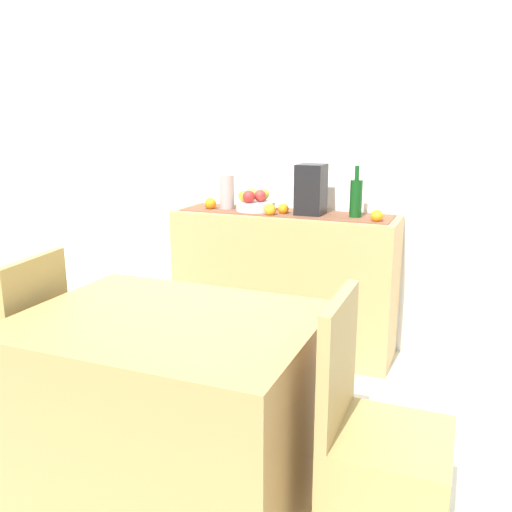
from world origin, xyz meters
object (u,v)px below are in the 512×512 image
(dining_table, at_px, (171,408))
(chair_near_window, at_px, (13,394))
(ceramic_vase, at_px, (227,192))
(chair_by_corner, at_px, (381,482))
(wine_bottle, at_px, (356,198))
(coffee_maker, at_px, (311,190))
(sideboard_console, at_px, (284,282))
(fruit_bowl, at_px, (255,206))

(dining_table, height_order, chair_near_window, chair_near_window)
(ceramic_vase, relative_size, chair_by_corner, 0.24)
(dining_table, distance_m, chair_by_corner, 0.82)
(chair_near_window, bearing_deg, dining_table, -0.12)
(wine_bottle, height_order, ceramic_vase, wine_bottle)
(ceramic_vase, bearing_deg, dining_table, -73.29)
(wine_bottle, height_order, coffee_maker, same)
(wine_bottle, distance_m, coffee_maker, 0.27)
(coffee_maker, bearing_deg, ceramic_vase, 180.00)
(ceramic_vase, bearing_deg, sideboard_console, 0.00)
(fruit_bowl, xyz_separation_m, dining_table, (0.26, -1.51, -0.55))
(wine_bottle, height_order, chair_by_corner, wine_bottle)
(sideboard_console, bearing_deg, wine_bottle, -0.00)
(coffee_maker, distance_m, ceramic_vase, 0.56)
(coffee_maker, height_order, ceramic_vase, coffee_maker)
(wine_bottle, xyz_separation_m, ceramic_vase, (-0.83, 0.00, -0.01))
(ceramic_vase, bearing_deg, fruit_bowl, 0.00)
(dining_table, bearing_deg, fruit_bowl, 99.66)
(coffee_maker, xyz_separation_m, chair_by_corner, (0.71, -1.51, -0.77))
(wine_bottle, xyz_separation_m, chair_by_corner, (0.44, -1.51, -0.74))
(sideboard_console, height_order, chair_by_corner, chair_by_corner)
(chair_by_corner, bearing_deg, coffee_maker, 115.14)
(sideboard_console, relative_size, wine_bottle, 4.56)
(sideboard_console, bearing_deg, chair_near_window, -116.35)
(dining_table, height_order, chair_by_corner, chair_by_corner)
(fruit_bowl, relative_size, wine_bottle, 0.81)
(sideboard_console, relative_size, coffee_maker, 4.57)
(wine_bottle, height_order, dining_table, wine_bottle)
(coffee_maker, height_order, dining_table, coffee_maker)
(ceramic_vase, xyz_separation_m, dining_table, (0.45, -1.51, -0.63))
(fruit_bowl, relative_size, chair_near_window, 0.27)
(ceramic_vase, height_order, chair_near_window, ceramic_vase)
(chair_near_window, distance_m, chair_by_corner, 1.62)
(sideboard_console, xyz_separation_m, chair_by_corner, (0.87, -1.51, -0.18))
(sideboard_console, bearing_deg, fruit_bowl, 180.00)
(fruit_bowl, height_order, coffee_maker, coffee_maker)
(wine_bottle, xyz_separation_m, dining_table, (-0.37, -1.51, -0.64))
(chair_near_window, bearing_deg, chair_by_corner, -0.06)
(coffee_maker, height_order, chair_by_corner, coffee_maker)
(wine_bottle, distance_m, ceramic_vase, 0.83)
(dining_table, bearing_deg, chair_by_corner, -0.00)
(coffee_maker, relative_size, chair_by_corner, 0.34)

